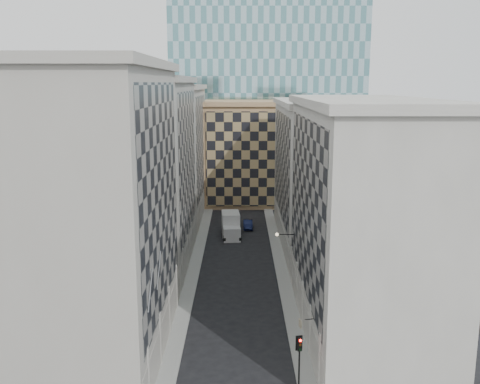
{
  "coord_description": "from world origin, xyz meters",
  "views": [
    {
      "loc": [
        0.26,
        -30.57,
        21.94
      ],
      "look_at": [
        0.27,
        12.2,
        13.21
      ],
      "focal_mm": 40.0,
      "sensor_mm": 36.0,
      "label": 1
    }
  ],
  "objects": [
    {
      "name": "bldg_right_b",
      "position": [
        10.89,
        42.0,
        9.85
      ],
      "size": [
        10.8,
        28.8,
        19.7
      ],
      "color": "#B0ACA1",
      "rests_on": "ground"
    },
    {
      "name": "tan_block",
      "position": [
        2.0,
        67.9,
        9.44
      ],
      "size": [
        16.8,
        14.8,
        18.8
      ],
      "color": "#9D7953",
      "rests_on": "ground"
    },
    {
      "name": "traffic_light",
      "position": [
        4.55,
        4.73,
        3.04
      ],
      "size": [
        0.5,
        0.47,
        4.03
      ],
      "rotation": [
        0.0,
        0.0,
        0.19
      ],
      "color": "black",
      "rests_on": "sidewalk_east"
    },
    {
      "name": "dark_car",
      "position": [
        1.49,
        48.83,
        0.66
      ],
      "size": [
        1.47,
        4.03,
        1.32
      ],
      "primitive_type": "imported",
      "rotation": [
        0.0,
        0.0,
        0.02
      ],
      "color": "#0F173A",
      "rests_on": "ground"
    },
    {
      "name": "shop_sign",
      "position": [
        4.98,
        7.66,
        3.84
      ],
      "size": [
        1.14,
        0.62,
        0.69
      ],
      "rotation": [
        0.0,
        0.0,
        0.19
      ],
      "color": "black",
      "rests_on": "ground"
    },
    {
      "name": "church_tower",
      "position": [
        0.0,
        82.0,
        26.95
      ],
      "size": [
        7.2,
        7.2,
        51.5
      ],
      "color": "#2E2924",
      "rests_on": "ground"
    },
    {
      "name": "bldg_left_b",
      "position": [
        -10.88,
        33.0,
        11.32
      ],
      "size": [
        10.8,
        22.8,
        22.7
      ],
      "color": "gray",
      "rests_on": "ground"
    },
    {
      "name": "bldg_right_a",
      "position": [
        10.88,
        15.0,
        10.32
      ],
      "size": [
        10.8,
        26.8,
        20.7
      ],
      "color": "#B0ACA1",
      "rests_on": "ground"
    },
    {
      "name": "bldg_left_c",
      "position": [
        -10.88,
        55.0,
        10.83
      ],
      "size": [
        10.8,
        22.8,
        21.7
      ],
      "color": "#A5A095",
      "rests_on": "ground"
    },
    {
      "name": "sidewalk_east",
      "position": [
        5.25,
        30.0,
        0.07
      ],
      "size": [
        1.5,
        100.0,
        0.15
      ],
      "primitive_type": "cube",
      "color": "gray",
      "rests_on": "ground"
    },
    {
      "name": "flagpoles_left",
      "position": [
        -5.9,
        6.0,
        8.0
      ],
      "size": [
        0.1,
        6.33,
        2.33
      ],
      "color": "gray",
      "rests_on": "ground"
    },
    {
      "name": "box_truck",
      "position": [
        -1.03,
        44.6,
        1.47
      ],
      "size": [
        2.96,
        6.34,
        3.38
      ],
      "rotation": [
        0.0,
        0.0,
        0.07
      ],
      "color": "#BEBEBE",
      "rests_on": "ground"
    },
    {
      "name": "sidewalk_west",
      "position": [
        -5.25,
        30.0,
        0.07
      ],
      "size": [
        1.5,
        100.0,
        0.15
      ],
      "primitive_type": "cube",
      "color": "gray",
      "rests_on": "ground"
    },
    {
      "name": "bldg_left_a",
      "position": [
        -10.88,
        11.0,
        11.82
      ],
      "size": [
        10.8,
        22.8,
        23.7
      ],
      "color": "#A5A095",
      "rests_on": "ground"
    },
    {
      "name": "bracket_lamp",
      "position": [
        4.38,
        24.0,
        6.2
      ],
      "size": [
        1.98,
        0.36,
        0.36
      ],
      "color": "black",
      "rests_on": "ground"
    }
  ]
}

